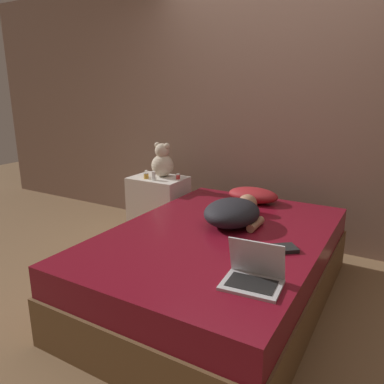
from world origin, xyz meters
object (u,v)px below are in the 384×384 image
at_px(teddy_bear, 162,162).
at_px(book, 283,248).
at_px(laptop, 253,275).
at_px(bottle_orange, 146,174).
at_px(bottle_white, 154,176).
at_px(bottle_red, 178,176).
at_px(pillow, 253,195).
at_px(bottle_amber, 146,176).
at_px(person_lying, 234,212).

xyz_separation_m(teddy_bear, book, (1.51, -0.88, -0.26)).
distance_m(laptop, bottle_orange, 2.05).
relative_size(laptop, bottle_white, 3.70).
relative_size(teddy_bear, bottle_orange, 5.02).
distance_m(laptop, bottle_white, 1.90).
bearing_deg(bottle_white, teddy_bear, 95.03).
xyz_separation_m(bottle_white, book, (1.49, -0.70, -0.15)).
height_order(laptop, bottle_red, laptop).
xyz_separation_m(laptop, bottle_white, (-1.48, 1.18, 0.11)).
relative_size(bottle_red, bottle_orange, 0.82).
relative_size(laptop, book, 1.54).
distance_m(bottle_white, book, 1.66).
bearing_deg(book, teddy_bear, 149.81).
distance_m(pillow, teddy_bear, 0.99).
xyz_separation_m(pillow, bottle_amber, (-1.05, -0.16, 0.09)).
bearing_deg(teddy_bear, bottle_white, -84.97).
bearing_deg(bottle_white, person_lying, -22.22).
distance_m(person_lying, teddy_bear, 1.22).
relative_size(pillow, person_lying, 0.72).
relative_size(pillow, laptop, 1.42).
bearing_deg(book, bottle_amber, 155.82).
height_order(teddy_bear, bottle_white, teddy_bear).
height_order(laptop, bottle_white, laptop).
xyz_separation_m(bottle_amber, bottle_orange, (-0.04, 0.06, 0.00)).
bearing_deg(book, bottle_red, 146.93).
bearing_deg(laptop, teddy_bear, 132.61).
bearing_deg(person_lying, pillow, 97.17).
relative_size(pillow, bottle_red, 8.09).
relative_size(bottle_white, bottle_orange, 1.27).
distance_m(laptop, bottle_red, 1.87).
height_order(pillow, laptop, laptop).
relative_size(pillow, bottle_amber, 7.13).
height_order(bottle_red, book, bottle_red).
xyz_separation_m(laptop, bottle_orange, (-1.62, 1.25, 0.10)).
bearing_deg(bottle_red, bottle_amber, -153.72).
height_order(pillow, bottle_amber, bottle_amber).
bearing_deg(person_lying, bottle_orange, 156.71).
bearing_deg(bottle_amber, pillow, 8.81).
bearing_deg(pillow, bottle_red, -178.22).
relative_size(pillow, bottle_white, 5.24).
relative_size(person_lying, bottle_amber, 9.97).
relative_size(person_lying, bottle_orange, 9.27).
bearing_deg(book, bottle_orange, 154.75).
bearing_deg(bottle_red, bottle_orange, -165.74).
height_order(pillow, book, pillow).
bearing_deg(bottle_amber, bottle_orange, 127.15).
relative_size(bottle_amber, bottle_white, 0.73).
bearing_deg(pillow, bottle_white, -169.57).
bearing_deg(person_lying, book, -31.87).
bearing_deg(book, person_lying, 148.71).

